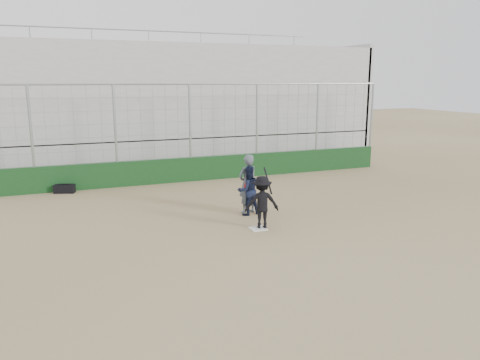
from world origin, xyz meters
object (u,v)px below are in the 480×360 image
object	(u,v)px
catcher_crouched	(248,198)
equipment_bag	(64,189)
umpire	(248,187)
batter_at_plate	(262,202)

from	to	relation	value
catcher_crouched	equipment_bag	distance (m)	7.46
umpire	equipment_bag	xyz separation A→B (m)	(-5.37, 5.01, -0.69)
batter_at_plate	equipment_bag	bearing A→B (deg)	127.98
batter_at_plate	catcher_crouched	bearing A→B (deg)	83.61
batter_at_plate	catcher_crouched	size ratio (longest dim) A/B	1.59
catcher_crouched	equipment_bag	xyz separation A→B (m)	(-5.31, 5.23, -0.37)
catcher_crouched	umpire	bearing A→B (deg)	73.44
catcher_crouched	equipment_bag	bearing A→B (deg)	135.46
batter_at_plate	equipment_bag	distance (m)	8.40
catcher_crouched	equipment_bag	size ratio (longest dim) A/B	1.33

